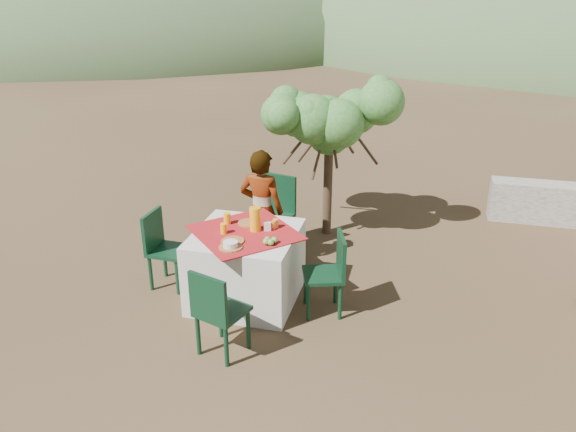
% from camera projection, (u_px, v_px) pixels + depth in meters
% --- Properties ---
extents(ground, '(160.00, 160.00, 0.00)m').
position_uv_depth(ground, '(261.00, 327.00, 5.40)').
color(ground, '#342317').
rests_on(ground, ground).
extents(table, '(1.30, 1.30, 0.76)m').
position_uv_depth(table, '(246.00, 266.00, 5.75)').
color(table, beige).
rests_on(table, ground).
extents(chair_far, '(0.53, 0.53, 0.95)m').
position_uv_depth(chair_far, '(275.00, 211.00, 6.73)').
color(chair_far, black).
rests_on(chair_far, ground).
extents(chair_near, '(0.49, 0.49, 0.84)m').
position_uv_depth(chair_near, '(217.00, 310.00, 4.82)').
color(chair_near, black).
rests_on(chair_near, ground).
extents(chair_left, '(0.40, 0.40, 0.84)m').
position_uv_depth(chair_left, '(163.00, 246.00, 5.98)').
color(chair_left, black).
rests_on(chair_left, ground).
extents(chair_right, '(0.48, 0.48, 0.83)m').
position_uv_depth(chair_right, '(330.00, 270.00, 5.49)').
color(chair_right, black).
rests_on(chair_right, ground).
extents(person, '(0.55, 0.39, 1.40)m').
position_uv_depth(person, '(262.00, 210.00, 6.27)').
color(person, '#8C6651').
rests_on(person, ground).
extents(shrub_tree, '(1.52, 1.50, 1.79)m').
position_uv_depth(shrub_tree, '(335.00, 126.00, 6.89)').
color(shrub_tree, '#3F2D1F').
rests_on(shrub_tree, ground).
extents(hill_near_left, '(40.00, 40.00, 16.00)m').
position_uv_depth(hill_near_left, '(129.00, 30.00, 36.25)').
color(hill_near_left, '#3C5831').
rests_on(hill_near_left, ground).
extents(hill_far_center, '(60.00, 60.00, 24.00)m').
position_uv_depth(hill_far_center, '(380.00, 14.00, 52.69)').
color(hill_far_center, slate).
rests_on(hill_far_center, ground).
extents(plate_far, '(0.23, 0.23, 0.01)m').
position_uv_depth(plate_far, '(249.00, 223.00, 5.78)').
color(plate_far, brown).
rests_on(plate_far, table).
extents(plate_near, '(0.22, 0.22, 0.01)m').
position_uv_depth(plate_near, '(233.00, 241.00, 5.39)').
color(plate_near, brown).
rests_on(plate_near, table).
extents(glass_far, '(0.07, 0.07, 0.12)m').
position_uv_depth(glass_far, '(227.00, 218.00, 5.76)').
color(glass_far, orange).
rests_on(glass_far, table).
extents(glass_near, '(0.06, 0.06, 0.10)m').
position_uv_depth(glass_near, '(224.00, 228.00, 5.55)').
color(glass_near, orange).
rests_on(glass_near, table).
extents(juice_pitcher, '(0.11, 0.11, 0.25)m').
position_uv_depth(juice_pitcher, '(255.00, 219.00, 5.59)').
color(juice_pitcher, orange).
rests_on(juice_pitcher, table).
extents(bowl_plate, '(0.23, 0.23, 0.01)m').
position_uv_depth(bowl_plate, '(231.00, 247.00, 5.27)').
color(bowl_plate, brown).
rests_on(bowl_plate, table).
extents(white_bowl, '(0.14, 0.14, 0.05)m').
position_uv_depth(white_bowl, '(231.00, 244.00, 5.25)').
color(white_bowl, silver).
rests_on(white_bowl, bowl_plate).
extents(jar_left, '(0.06, 0.06, 0.09)m').
position_uv_depth(jar_left, '(273.00, 225.00, 5.65)').
color(jar_left, orange).
rests_on(jar_left, table).
extents(jar_right, '(0.06, 0.06, 0.09)m').
position_uv_depth(jar_right, '(276.00, 223.00, 5.68)').
color(jar_right, orange).
rests_on(jar_right, table).
extents(napkin_holder, '(0.08, 0.06, 0.09)m').
position_uv_depth(napkin_holder, '(267.00, 226.00, 5.61)').
color(napkin_holder, silver).
rests_on(napkin_holder, table).
extents(fruit_cluster, '(0.13, 0.12, 0.07)m').
position_uv_depth(fruit_cluster, '(270.00, 241.00, 5.33)').
color(fruit_cluster, '#5F9134').
rests_on(fruit_cluster, table).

